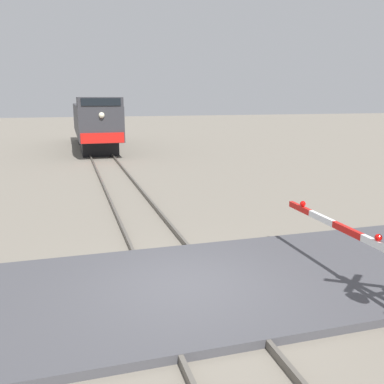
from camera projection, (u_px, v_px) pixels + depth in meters
name	position (u px, v px, depth m)	size (l,w,h in m)	color
ground_plane	(186.00, 292.00, 8.73)	(160.00, 160.00, 0.00)	gray
rail_track_left	(151.00, 293.00, 8.52)	(0.08, 80.00, 0.15)	#59544C
rail_track_right	(219.00, 284.00, 8.91)	(0.08, 80.00, 0.15)	#59544C
road_surface	(186.00, 288.00, 8.72)	(36.00, 4.61, 0.16)	#47474C
locomotive	(95.00, 122.00, 32.68)	(2.81, 14.38, 3.87)	black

